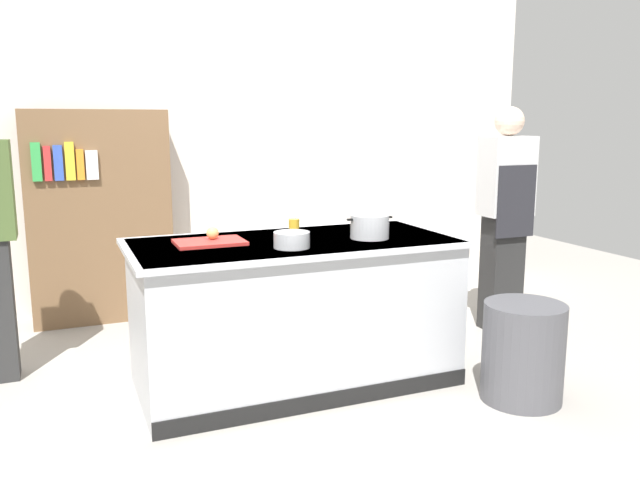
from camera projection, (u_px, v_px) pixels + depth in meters
ground_plane at (296, 381)px, 4.05m from camera, size 10.00×10.00×0.00m
back_wall at (212, 134)px, 5.68m from camera, size 6.40×0.12×3.00m
counter_island at (295, 310)px, 3.96m from camera, size 1.98×0.98×0.90m
cutting_board at (210, 242)px, 3.77m from camera, size 0.40×0.28×0.02m
onion at (213, 233)px, 3.80m from camera, size 0.07×0.07×0.07m
stock_pot at (370, 227)px, 3.94m from camera, size 0.30×0.24×0.15m
mixing_bowl at (292, 240)px, 3.65m from camera, size 0.21×0.21×0.09m
juice_cup at (294, 227)px, 4.08m from camera, size 0.07×0.07×0.10m
trash_bin at (523, 352)px, 3.73m from camera, size 0.47×0.47×0.58m
person_chef at (505, 214)px, 4.92m from camera, size 0.38×0.25×1.72m
bookshelf at (100, 217)px, 5.15m from camera, size 1.10×0.31×1.70m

